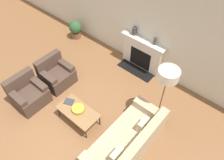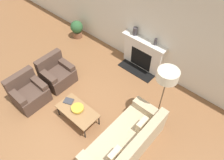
# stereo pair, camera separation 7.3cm
# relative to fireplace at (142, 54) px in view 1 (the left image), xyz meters

# --- Properties ---
(ground_plane) EXTENTS (18.00, 18.00, 0.00)m
(ground_plane) POSITION_rel_fireplace_xyz_m (-0.20, -2.95, -0.50)
(ground_plane) COLOR brown
(wall_back) EXTENTS (18.00, 0.06, 2.90)m
(wall_back) POSITION_rel_fireplace_xyz_m (-0.20, 0.15, 0.95)
(wall_back) COLOR silver
(wall_back) RESTS_ON ground_plane
(fireplace) EXTENTS (1.43, 0.59, 1.04)m
(fireplace) POSITION_rel_fireplace_xyz_m (0.00, 0.00, 0.00)
(fireplace) COLOR silver
(fireplace) RESTS_ON ground_plane
(couch) EXTENTS (0.90, 2.06, 0.80)m
(couch) POSITION_rel_fireplace_xyz_m (1.37, -2.50, -0.20)
(couch) COLOR tan
(couch) RESTS_ON ground_plane
(armchair_near) EXTENTS (0.77, 0.82, 0.85)m
(armchair_near) POSITION_rel_fireplace_xyz_m (-1.47, -3.11, -0.19)
(armchair_near) COLOR #4C382D
(armchair_near) RESTS_ON ground_plane
(armchair_far) EXTENTS (0.77, 0.82, 0.85)m
(armchair_far) POSITION_rel_fireplace_xyz_m (-1.47, -2.16, -0.19)
(armchair_far) COLOR #4C382D
(armchair_far) RESTS_ON ground_plane
(coffee_table) EXTENTS (1.07, 0.56, 0.39)m
(coffee_table) POSITION_rel_fireplace_xyz_m (-0.03, -2.66, -0.14)
(coffee_table) COLOR olive
(coffee_table) RESTS_ON ground_plane
(bowl) EXTENTS (0.31, 0.31, 0.08)m
(bowl) POSITION_rel_fireplace_xyz_m (-0.04, -2.63, -0.06)
(bowl) COLOR gold
(bowl) RESTS_ON coffee_table
(book) EXTENTS (0.29, 0.26, 0.02)m
(book) POSITION_rel_fireplace_xyz_m (-0.40, -2.61, -0.10)
(book) COLOR #38383D
(book) RESTS_ON coffee_table
(floor_lamp) EXTENTS (0.47, 0.47, 1.69)m
(floor_lamp) POSITION_rel_fireplace_xyz_m (1.43, -1.26, 0.94)
(floor_lamp) COLOR brown
(floor_lamp) RESTS_ON ground_plane
(mantel_vase_left) EXTENTS (0.13, 0.13, 0.24)m
(mantel_vase_left) POSITION_rel_fireplace_xyz_m (-0.37, 0.02, 0.65)
(mantel_vase_left) COLOR #3D383D
(mantel_vase_left) RESTS_ON fireplace
(mantel_vase_center_left) EXTENTS (0.08, 0.08, 0.21)m
(mantel_vase_center_left) POSITION_rel_fireplace_xyz_m (0.34, 0.02, 0.64)
(mantel_vase_center_left) COLOR #3D383D
(mantel_vase_center_left) RESTS_ON fireplace
(potted_plant) EXTENTS (0.44, 0.44, 0.65)m
(potted_plant) POSITION_rel_fireplace_xyz_m (-2.66, -0.29, -0.15)
(potted_plant) COLOR brown
(potted_plant) RESTS_ON ground_plane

